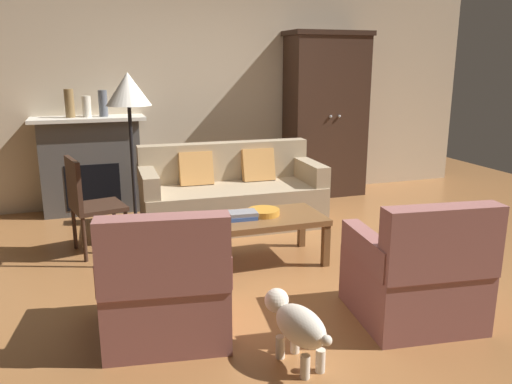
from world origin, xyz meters
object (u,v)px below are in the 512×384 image
Objects in this scene: couch at (231,196)px; mantel_vase_bronze at (69,103)px; mantel_vase_slate at (103,103)px; floor_lamp at (129,101)px; armchair_near_right at (416,277)px; side_chair_wooden at (88,200)px; mantel_vase_cream at (87,107)px; dog at (297,324)px; fruit_bowl at (264,212)px; armoire at (325,115)px; fireplace at (91,164)px; armchair_near_left at (166,290)px; book_stack at (242,215)px; coffee_table at (260,223)px.

couch is 2.09m from mantel_vase_bronze.
mantel_vase_slate is 1.91m from floor_lamp.
floor_lamp is at bearing 137.91° from armchair_near_right.
side_chair_wooden reaches higher than armchair_near_right.
mantel_vase_cream is 0.42× the size of dog.
fruit_bowl is 0.31× the size of side_chair_wooden.
armoire is at bearing 23.94° from side_chair_wooden.
fruit_bowl is (1.39, -2.09, -0.12)m from fireplace.
armchair_near_left is 0.87m from dog.
mantel_vase_cream reaches higher than side_chair_wooden.
mantel_vase_slate is at bearing 120.33° from fruit_bowl.
book_stack is (-0.23, -1.16, 0.13)m from couch.
armchair_near_left is at bearing 168.45° from armchair_near_right.
fireplace is 0.77× the size of floor_lamp.
coffee_table is 1.48m from armchair_near_right.
floor_lamp reaches higher than coffee_table.
armoire is 2.96m from mantel_vase_cream.
mantel_vase_bronze is (-1.57, 2.07, 0.83)m from fruit_bowl.
side_chair_wooden is (-1.47, -0.44, 0.19)m from couch.
side_chair_wooden is at bearing -163.45° from couch.
armoire reaches higher than armchair_near_right.
side_chair_wooden is 1.60× the size of dog.
book_stack is at bearing -14.31° from floor_lamp.
armoire is 4.05m from armchair_near_left.
side_chair_wooden reaches higher than fruit_bowl.
armchair_near_right is (-0.94, -3.37, -0.74)m from armoire.
coffee_table is 2.76m from mantel_vase_bronze.
fireplace is at bearing 90.00° from mantel_vase_cream.
coffee_table is (-0.06, -1.15, 0.05)m from couch.
mantel_vase_bronze is (-0.18, -0.02, 0.71)m from fireplace.
armoire is 1.28× the size of floor_lamp.
couch reaches higher than book_stack.
couch is 2.72m from dog.
side_chair_wooden is at bearing 155.24° from fruit_bowl.
floor_lamp is at bearing 93.03° from armchair_near_left.
mantel_vase_bronze is at bearing -174.31° from fireplace.
floor_lamp reaches higher than fireplace.
fireplace is 0.73m from mantel_vase_bronze.
fireplace is 0.60× the size of armoire.
fruit_bowl is (-1.56, -2.01, -0.61)m from armoire.
mantel_vase_bronze is at bearing 178.90° from armoire.
couch is (-1.54, -0.90, -0.74)m from armoire.
couch reaches higher than dog.
armoire reaches higher than armchair_near_left.
fruit_bowl is 1.47m from floor_lamp.
mantel_vase_bronze reaches higher than armchair_near_right.
fireplace reaches higher than book_stack.
fireplace is at bearing 120.18° from armchair_near_right.
coffee_table is at bearing 78.80° from dog.
side_chair_wooden is at bearing -92.60° from fireplace.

